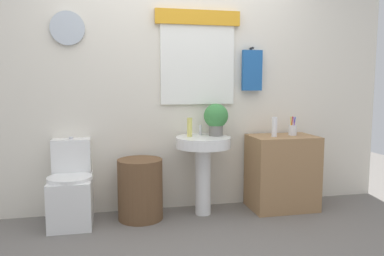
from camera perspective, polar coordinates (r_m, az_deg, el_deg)
The scene contains 11 objects.
ground_plane at distance 2.88m, azimuth 1.94°, elevation -18.74°, with size 8.00×8.00×0.00m, color slate.
back_wall at distance 3.73m, azimuth -2.31°, elevation 7.74°, with size 4.40×0.18×2.60m.
toilet at distance 3.55m, azimuth -17.86°, elevation -9.08°, with size 0.38×0.51×0.76m.
laundry_hamper at distance 3.52m, azimuth -7.86°, elevation -9.20°, with size 0.41×0.41×0.56m, color brown.
pedestal_sink at distance 3.54m, azimuth 1.71°, elevation -4.26°, with size 0.52×0.52×0.75m.
faucet at distance 3.62m, azimuth 1.26°, elevation -0.32°, with size 0.03×0.03×0.10m, color silver.
wooden_cabinet at distance 3.86m, azimuth 13.51°, elevation -6.55°, with size 0.64×0.44×0.73m, color #9E754C.
soap_bottle at distance 3.52m, azimuth -0.37°, elevation 0.12°, with size 0.05×0.05×0.18m, color #DBD166.
potted_plant at distance 3.59m, azimuth 3.67°, elevation 1.59°, with size 0.23×0.23×0.31m.
lotion_bottle at distance 3.69m, azimuth 12.42°, elevation 0.16°, with size 0.05×0.05×0.19m, color white.
toothbrush_cup at distance 3.85m, azimuth 15.05°, elevation -0.26°, with size 0.08×0.08×0.19m.
Camera 1 is at (-0.64, -2.52, 1.24)m, focal length 35.08 mm.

